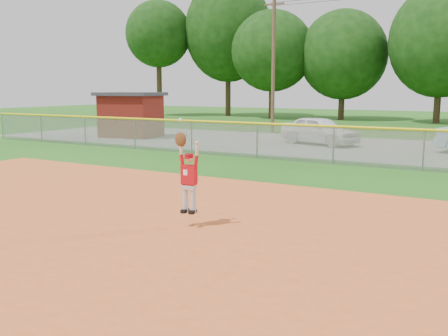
% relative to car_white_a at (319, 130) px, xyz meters
% --- Properties ---
extents(ground, '(120.00, 120.00, 0.00)m').
position_rel_car_white_a_xyz_m(ground, '(2.71, -16.25, -0.77)').
color(ground, '#1F5714').
rests_on(ground, ground).
extents(clay_infield, '(24.00, 16.00, 0.04)m').
position_rel_car_white_a_xyz_m(clay_infield, '(2.71, -19.25, -0.75)').
color(clay_infield, '#C35323').
rests_on(clay_infield, ground).
extents(parking_strip, '(44.00, 10.00, 0.03)m').
position_rel_car_white_a_xyz_m(parking_strip, '(2.71, -0.25, -0.76)').
color(parking_strip, gray).
rests_on(parking_strip, ground).
extents(car_white_a, '(4.69, 3.03, 1.49)m').
position_rel_car_white_a_xyz_m(car_white_a, '(0.00, 0.00, 0.00)').
color(car_white_a, white).
rests_on(car_white_a, parking_strip).
extents(utility_shed, '(3.94, 3.23, 2.72)m').
position_rel_car_white_a_xyz_m(utility_shed, '(-11.36, -1.67, 0.62)').
color(utility_shed, '#55120C').
rests_on(utility_shed, ground).
extents(outfield_fence, '(40.06, 0.10, 1.55)m').
position_rel_car_white_a_xyz_m(outfield_fence, '(2.71, -6.25, 0.11)').
color(outfield_fence, gray).
rests_on(outfield_fence, ground).
extents(power_lines, '(19.40, 0.24, 9.00)m').
position_rel_car_white_a_xyz_m(power_lines, '(3.71, 5.75, 3.90)').
color(power_lines, '#4C3823').
rests_on(power_lines, ground).
extents(ballplayer, '(0.57, 0.26, 2.02)m').
position_rel_car_white_a_xyz_m(ballplayer, '(2.78, -16.63, 0.42)').
color(ballplayer, silver).
rests_on(ballplayer, ground).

